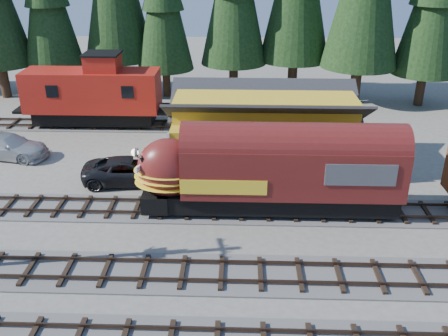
{
  "coord_description": "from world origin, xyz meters",
  "views": [
    {
      "loc": [
        -1.63,
        -20.88,
        14.14
      ],
      "look_at": [
        -2.48,
        4.0,
        2.71
      ],
      "focal_mm": 40.0,
      "sensor_mm": 36.0,
      "label": 1
    }
  ],
  "objects_px": {
    "depot": "(265,124)",
    "pickup_truck_b": "(7,146)",
    "locomotive": "(263,174)",
    "pickup_truck_a": "(130,171)",
    "caboose": "(93,94)"
  },
  "relations": [
    {
      "from": "depot",
      "to": "caboose",
      "type": "bearing_deg",
      "value": 151.09
    },
    {
      "from": "locomotive",
      "to": "pickup_truck_a",
      "type": "xyz_separation_m",
      "value": [
        -8.28,
        3.52,
        -1.56
      ]
    },
    {
      "from": "pickup_truck_a",
      "to": "locomotive",
      "type": "bearing_deg",
      "value": -118.76
    },
    {
      "from": "locomotive",
      "to": "depot",
      "type": "bearing_deg",
      "value": 87.26
    },
    {
      "from": "caboose",
      "to": "pickup_truck_a",
      "type": "xyz_separation_m",
      "value": [
        4.99,
        -10.48,
        -1.95
      ]
    },
    {
      "from": "pickup_truck_b",
      "to": "locomotive",
      "type": "bearing_deg",
      "value": -102.05
    },
    {
      "from": "locomotive",
      "to": "pickup_truck_a",
      "type": "bearing_deg",
      "value": 156.95
    },
    {
      "from": "locomotive",
      "to": "caboose",
      "type": "relative_size",
      "value": 1.37
    },
    {
      "from": "depot",
      "to": "locomotive",
      "type": "bearing_deg",
      "value": -92.74
    },
    {
      "from": "caboose",
      "to": "pickup_truck_a",
      "type": "relative_size",
      "value": 1.84
    },
    {
      "from": "caboose",
      "to": "depot",
      "type": "bearing_deg",
      "value": -28.91
    },
    {
      "from": "caboose",
      "to": "pickup_truck_b",
      "type": "relative_size",
      "value": 1.85
    },
    {
      "from": "locomotive",
      "to": "pickup_truck_b",
      "type": "xyz_separation_m",
      "value": [
        -17.75,
        7.24,
        -1.53
      ]
    },
    {
      "from": "pickup_truck_a",
      "to": "pickup_truck_b",
      "type": "bearing_deg",
      "value": 62.85
    },
    {
      "from": "depot",
      "to": "pickup_truck_b",
      "type": "bearing_deg",
      "value": 177.64
    }
  ]
}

